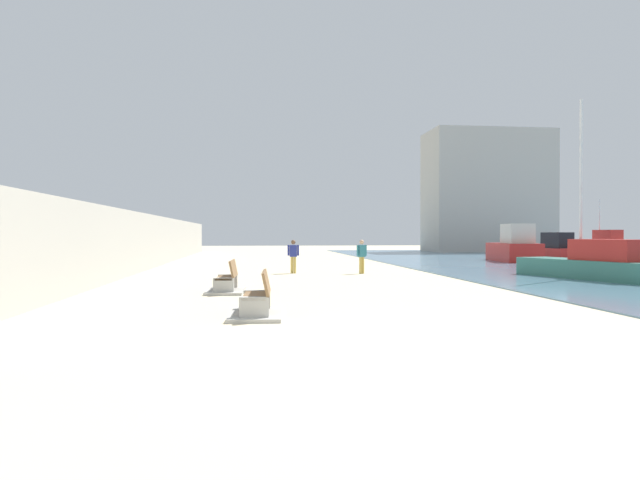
# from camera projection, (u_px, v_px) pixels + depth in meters

# --- Properties ---
(ground_plane) EXTENTS (120.00, 120.00, 0.00)m
(ground_plane) POSITION_uv_depth(u_px,v_px,m) (296.00, 272.00, 26.66)
(ground_plane) COLOR beige
(seawall) EXTENTS (0.80, 64.00, 2.77)m
(seawall) POSITION_uv_depth(u_px,v_px,m) (131.00, 243.00, 25.75)
(seawall) COLOR #ADAAA3
(seawall) RESTS_ON ground
(bench_near) EXTENTS (1.21, 2.15, 0.98)m
(bench_near) POSITION_uv_depth(u_px,v_px,m) (257.00, 305.00, 12.26)
(bench_near) COLOR #ADAAA3
(bench_near) RESTS_ON ground
(bench_far) EXTENTS (1.20, 2.15, 0.98)m
(bench_far) POSITION_uv_depth(u_px,v_px,m) (227.00, 285.00, 17.30)
(bench_far) COLOR #ADAAA3
(bench_far) RESTS_ON ground
(person_walking) EXTENTS (0.49, 0.29, 1.52)m
(person_walking) POSITION_uv_depth(u_px,v_px,m) (362.00, 254.00, 25.36)
(person_walking) COLOR gold
(person_walking) RESTS_ON ground
(person_standing) EXTENTS (0.52, 0.23, 1.51)m
(person_standing) POSITION_uv_depth(u_px,v_px,m) (293.00, 254.00, 25.62)
(person_standing) COLOR gold
(person_standing) RESTS_ON ground
(boat_outer) EXTENTS (2.98, 5.53, 5.11)m
(boat_outer) POSITION_uv_depth(u_px,v_px,m) (603.00, 244.00, 54.32)
(boat_outer) COLOR white
(boat_outer) RESTS_ON water_bay
(boat_mid_bay) EXTENTS (2.07, 5.44, 1.86)m
(boat_mid_bay) POSITION_uv_depth(u_px,v_px,m) (553.00, 248.00, 42.32)
(boat_mid_bay) COLOR red
(boat_mid_bay) RESTS_ON water_bay
(boat_far_right) EXTENTS (2.73, 5.20, 2.38)m
(boat_far_right) POSITION_uv_depth(u_px,v_px,m) (514.00, 248.00, 36.17)
(boat_far_right) COLOR red
(boat_far_right) RESTS_ON water_bay
(boat_distant) EXTENTS (3.12, 6.30, 7.05)m
(boat_distant) POSITION_uv_depth(u_px,v_px,m) (592.00, 264.00, 21.95)
(boat_distant) COLOR #337060
(boat_distant) RESTS_ON water_bay
(harbor_building) EXTENTS (12.00, 6.00, 12.02)m
(harbor_building) POSITION_uv_depth(u_px,v_px,m) (487.00, 192.00, 56.95)
(harbor_building) COLOR #ADAAA3
(harbor_building) RESTS_ON ground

